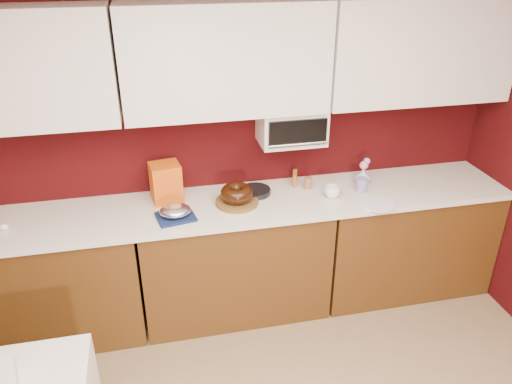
{
  "coord_description": "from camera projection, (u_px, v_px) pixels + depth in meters",
  "views": [
    {
      "loc": [
        -0.5,
        -1.06,
        2.53
      ],
      "look_at": [
        0.14,
        1.84,
        1.02
      ],
      "focal_mm": 35.0,
      "sensor_mm": 36.0,
      "label": 1
    }
  ],
  "objects": [
    {
      "name": "wall_back",
      "position": [
        224.0,
        140.0,
        3.55
      ],
      "size": [
        4.0,
        0.02,
        2.5
      ],
      "primitive_type": "cube",
      "color": "#380708",
      "rests_on": "floor"
    },
    {
      "name": "base_cabinet_left",
      "position": [
        42.0,
        284.0,
        3.4
      ],
      "size": [
        1.31,
        0.58,
        0.86
      ],
      "primitive_type": "cube",
      "color": "#4F2F0F",
      "rests_on": "floor"
    },
    {
      "name": "base_cabinet_center",
      "position": [
        234.0,
        259.0,
        3.66
      ],
      "size": [
        1.31,
        0.58,
        0.86
      ],
      "primitive_type": "cube",
      "color": "#4F2F0F",
      "rests_on": "floor"
    },
    {
      "name": "base_cabinet_right",
      "position": [
        401.0,
        238.0,
        3.91
      ],
      "size": [
        1.31,
        0.58,
        0.86
      ],
      "primitive_type": "cube",
      "color": "#4F2F0F",
      "rests_on": "floor"
    },
    {
      "name": "countertop",
      "position": [
        233.0,
        206.0,
        3.45
      ],
      "size": [
        4.0,
        0.62,
        0.04
      ],
      "primitive_type": "cube",
      "color": "silver",
      "rests_on": "base_cabinet_center"
    },
    {
      "name": "upper_cabinet_center",
      "position": [
        226.0,
        60.0,
        3.14
      ],
      "size": [
        1.31,
        0.33,
        0.7
      ],
      "primitive_type": "cube",
      "color": "white",
      "rests_on": "wall_back"
    },
    {
      "name": "upper_cabinet_right",
      "position": [
        419.0,
        50.0,
        3.39
      ],
      "size": [
        1.31,
        0.33,
        0.7
      ],
      "primitive_type": "cube",
      "color": "white",
      "rests_on": "wall_back"
    },
    {
      "name": "toaster_oven",
      "position": [
        291.0,
        125.0,
        3.46
      ],
      "size": [
        0.45,
        0.3,
        0.25
      ],
      "primitive_type": "cube",
      "color": "white",
      "rests_on": "upper_cabinet_center"
    },
    {
      "name": "toaster_oven_door",
      "position": [
        298.0,
        133.0,
        3.32
      ],
      "size": [
        0.4,
        0.02,
        0.18
      ],
      "primitive_type": "cube",
      "color": "black",
      "rests_on": "toaster_oven"
    },
    {
      "name": "toaster_oven_handle",
      "position": [
        298.0,
        144.0,
        3.34
      ],
      "size": [
        0.42,
        0.02,
        0.02
      ],
      "primitive_type": "cylinder",
      "rotation": [
        0.0,
        1.57,
        0.0
      ],
      "color": "silver",
      "rests_on": "toaster_oven"
    },
    {
      "name": "cake_base",
      "position": [
        237.0,
        202.0,
        3.43
      ],
      "size": [
        0.39,
        0.39,
        0.03
      ],
      "primitive_type": "cylinder",
      "rotation": [
        0.0,
        0.0,
        0.41
      ],
      "color": "brown",
      "rests_on": "countertop"
    },
    {
      "name": "bundt_cake",
      "position": [
        237.0,
        193.0,
        3.4
      ],
      "size": [
        0.29,
        0.29,
        0.09
      ],
      "primitive_type": "torus",
      "rotation": [
        0.0,
        0.0,
        0.34
      ],
      "color": "black",
      "rests_on": "cake_base"
    },
    {
      "name": "navy_towel",
      "position": [
        176.0,
        217.0,
        3.25
      ],
      "size": [
        0.27,
        0.24,
        0.02
      ],
      "primitive_type": "cube",
      "rotation": [
        0.0,
        0.0,
        0.18
      ],
      "color": "#132148",
      "rests_on": "countertop"
    },
    {
      "name": "foil_ham_nest",
      "position": [
        175.0,
        211.0,
        3.23
      ],
      "size": [
        0.23,
        0.2,
        0.08
      ],
      "primitive_type": "ellipsoid",
      "rotation": [
        0.0,
        0.0,
        -0.14
      ],
      "color": "silver",
      "rests_on": "navy_towel"
    },
    {
      "name": "roasted_ham",
      "position": [
        175.0,
        207.0,
        3.22
      ],
      "size": [
        0.09,
        0.08,
        0.06
      ],
      "primitive_type": "ellipsoid",
      "rotation": [
        0.0,
        0.0,
        0.02
      ],
      "color": "#AA684E",
      "rests_on": "foil_ham_nest"
    },
    {
      "name": "pandoro_box",
      "position": [
        166.0,
        182.0,
        3.43
      ],
      "size": [
        0.22,
        0.21,
        0.27
      ],
      "primitive_type": "cube",
      "rotation": [
        0.0,
        0.0,
        0.15
      ],
      "color": "#BE320C",
      "rests_on": "countertop"
    },
    {
      "name": "dark_pan",
      "position": [
        255.0,
        191.0,
        3.56
      ],
      "size": [
        0.25,
        0.25,
        0.04
      ],
      "primitive_type": "cylinder",
      "rotation": [
        0.0,
        0.0,
        0.17
      ],
      "color": "black",
      "rests_on": "countertop"
    },
    {
      "name": "coffee_mug",
      "position": [
        332.0,
        191.0,
        3.5
      ],
      "size": [
        0.13,
        0.13,
        0.1
      ],
      "primitive_type": "imported",
      "rotation": [
        0.0,
        0.0,
        0.8
      ],
      "color": "white",
      "rests_on": "countertop"
    },
    {
      "name": "blue_jar",
      "position": [
        362.0,
        185.0,
        3.58
      ],
      "size": [
        0.09,
        0.09,
        0.1
      ],
      "primitive_type": "cylinder",
      "rotation": [
        0.0,
        0.0,
        -0.06
      ],
      "color": "navy",
      "rests_on": "countertop"
    },
    {
      "name": "flower_vase",
      "position": [
        363.0,
        175.0,
        3.69
      ],
      "size": [
        0.09,
        0.09,
        0.13
      ],
      "primitive_type": "imported",
      "rotation": [
        0.0,
        0.0,
        0.06
      ],
      "color": "silver",
      "rests_on": "countertop"
    },
    {
      "name": "flower_pink",
      "position": [
        364.0,
        165.0,
        3.65
      ],
      "size": [
        0.06,
        0.06,
        0.06
      ],
      "primitive_type": "sphere",
      "color": "pink",
      "rests_on": "flower_vase"
    },
    {
      "name": "flower_blue",
      "position": [
        367.0,
        161.0,
        3.66
      ],
      "size": [
        0.05,
        0.05,
        0.05
      ],
      "primitive_type": "sphere",
      "color": "#88A0DA",
      "rests_on": "flower_vase"
    },
    {
      "name": "china_plate",
      "position": [
        378.0,
        204.0,
        3.42
      ],
      "size": [
        0.29,
        0.29,
        0.01
      ],
      "primitive_type": "cylinder",
      "rotation": [
        0.0,
        0.0,
        0.32
      ],
      "color": "white",
      "rests_on": "countertop"
    },
    {
      "name": "amber_bottle",
      "position": [
        295.0,
        181.0,
        3.65
      ],
      "size": [
        0.04,
        0.04,
        0.1
      ],
      "primitive_type": "cylinder",
      "rotation": [
        0.0,
        0.0,
        -0.09
      ],
      "color": "#94531A",
      "rests_on": "countertop"
    },
    {
      "name": "paper_cup",
      "position": [
        308.0,
        183.0,
        3.63
      ],
      "size": [
        0.06,
        0.06,
        0.09
      ],
      "primitive_type": "cylinder",
      "rotation": [
        0.0,
        0.0,
        -0.03
      ],
      "color": "brown",
      "rests_on": "countertop"
    },
    {
      "name": "egg_left",
      "position": [
        4.0,
        227.0,
        3.11
      ],
      "size": [
        0.06,
        0.05,
        0.04
      ],
      "primitive_type": "ellipsoid",
      "rotation": [
        0.0,
        0.0,
        0.09
      ],
      "color": "white",
      "rests_on": "countertop"
    },
    {
      "name": "amber_bottle_tall",
      "position": [
        295.0,
        177.0,
        3.69
      ],
      "size": [
        0.04,
        0.04,
        0.12
      ],
      "primitive_type": "cylinder",
      "rotation": [
        0.0,
        0.0,
        -0.36
      ],
      "color": "brown",
      "rests_on": "countertop"
    }
  ]
}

